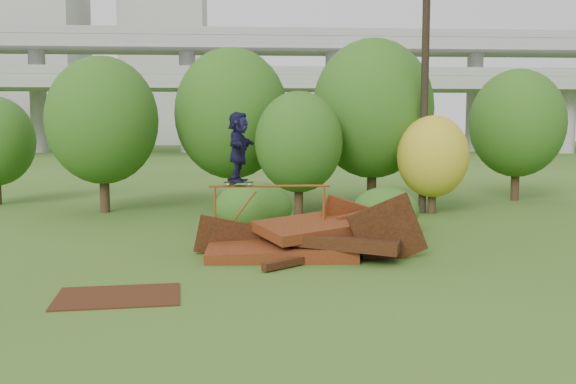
{
  "coord_description": "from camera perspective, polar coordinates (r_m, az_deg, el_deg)",
  "views": [
    {
      "loc": [
        -1.85,
        -14.16,
        3.28
      ],
      "look_at": [
        -0.8,
        2.0,
        1.6
      ],
      "focal_mm": 40.0,
      "sensor_mm": 36.0,
      "label": 1
    }
  ],
  "objects": [
    {
      "name": "tree_2",
      "position": [
        23.47,
        0.97,
        4.45
      ],
      "size": [
        3.22,
        3.22,
        4.54
      ],
      "color": "black",
      "rests_on": "ground"
    },
    {
      "name": "utility_pole",
      "position": [
        24.53,
        12.09,
        10.48
      ],
      "size": [
        1.4,
        0.28,
        10.42
      ],
      "color": "black",
      "rests_on": "ground"
    },
    {
      "name": "skater",
      "position": [
        16.43,
        -4.42,
        4.02
      ],
      "size": [
        0.86,
        1.73,
        1.79
      ],
      "primitive_type": "imported",
      "rotation": [
        0.0,
        0.0,
        1.37
      ],
      "color": "#161436",
      "rests_on": "skateboard"
    },
    {
      "name": "tree_3",
      "position": [
        26.22,
        7.53,
        7.34
      ],
      "size": [
        4.87,
        4.87,
        6.76
      ],
      "color": "black",
      "rests_on": "ground"
    },
    {
      "name": "tree_0",
      "position": [
        25.13,
        -16.16,
        6.12
      ],
      "size": [
        4.16,
        4.16,
        5.87
      ],
      "color": "black",
      "rests_on": "ground"
    },
    {
      "name": "freeway_overpass",
      "position": [
        77.42,
        -2.38,
        11.14
      ],
      "size": [
        160.0,
        15.0,
        13.7
      ],
      "color": "gray",
      "rests_on": "ground"
    },
    {
      "name": "flat_plate",
      "position": [
        12.9,
        -14.88,
        -8.95
      ],
      "size": [
        2.49,
        1.9,
        0.03
      ],
      "primitive_type": "cube",
      "rotation": [
        0.0,
        0.0,
        0.11
      ],
      "color": "#3C1C0D",
      "rests_on": "ground"
    },
    {
      "name": "building_right",
      "position": [
        117.51,
        -10.82,
        11.06
      ],
      "size": [
        14.0,
        14.0,
        28.0
      ],
      "primitive_type": "cube",
      "color": "#9E9E99",
      "rests_on": "ground"
    },
    {
      "name": "tree_4",
      "position": [
        24.45,
        12.75,
        3.08
      ],
      "size": [
        2.65,
        2.65,
        3.66
      ],
      "color": "black",
      "rests_on": "ground"
    },
    {
      "name": "tree_5",
      "position": [
        29.75,
        19.7,
        5.77
      ],
      "size": [
        4.08,
        4.08,
        5.73
      ],
      "color": "black",
      "rests_on": "ground"
    },
    {
      "name": "ground",
      "position": [
        14.66,
        3.66,
        -7.02
      ],
      "size": [
        240.0,
        240.0,
        0.0
      ],
      "primitive_type": "plane",
      "color": "#2D5116",
      "rests_on": "ground"
    },
    {
      "name": "scrap_pile",
      "position": [
        16.27,
        1.67,
        -4.37
      ],
      "size": [
        5.87,
        3.49,
        2.03
      ],
      "color": "#3E1B0B",
      "rests_on": "ground"
    },
    {
      "name": "shrub_left",
      "position": [
        19.29,
        -3.1,
        -1.43
      ],
      "size": [
        2.35,
        2.17,
        1.63
      ],
      "primitive_type": "ellipsoid",
      "color": "#205717",
      "rests_on": "ground"
    },
    {
      "name": "skateboard",
      "position": [
        16.49,
        -4.4,
        0.85
      ],
      "size": [
        0.77,
        0.22,
        0.08
      ],
      "rotation": [
        0.0,
        0.0,
        -0.02
      ],
      "color": "black",
      "rests_on": "grind_rail"
    },
    {
      "name": "tree_1",
      "position": [
        26.29,
        -5.05,
        6.95
      ],
      "size": [
        4.62,
        4.62,
        6.42
      ],
      "color": "black",
      "rests_on": "ground"
    },
    {
      "name": "grind_rail",
      "position": [
        16.54,
        -1.64,
        -0.94
      ],
      "size": [
        3.11,
        0.13,
        1.76
      ],
      "color": "brown",
      "rests_on": "ground"
    },
    {
      "name": "shrub_right",
      "position": [
        19.63,
        8.67,
        -1.65
      ],
      "size": [
        2.03,
        1.86,
        1.43
      ],
      "primitive_type": "ellipsoid",
      "color": "#205717",
      "rests_on": "ground"
    },
    {
      "name": "building_left",
      "position": [
        115.87,
        -22.43,
        12.54
      ],
      "size": [
        18.0,
        16.0,
        35.0
      ],
      "primitive_type": "cube",
      "color": "#9E9E99",
      "rests_on": "ground"
    }
  ]
}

